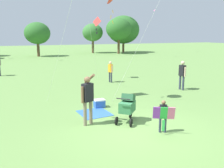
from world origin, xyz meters
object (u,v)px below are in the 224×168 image
Objects in this scene: person_adult_flyer at (87,96)px; child_with_butterfly_kite at (163,114)px; stroller at (127,105)px; cooler_box at (99,103)px; person_couple_left at (110,70)px; kite_green_novelty at (97,25)px; person_red_shirt at (182,73)px; picnic_blanket at (94,113)px.

child_with_butterfly_kite is at bearing -39.35° from person_adult_flyer.
person_adult_flyer is 1.69× the size of stroller.
child_with_butterfly_kite is 2.34× the size of cooler_box.
person_adult_flyer reaches higher than person_couple_left.
kite_green_novelty is at bearing 78.02° from stroller.
child_with_butterfly_kite is 0.65× the size of person_red_shirt.
person_couple_left is at bearing 129.09° from person_red_shirt.
person_red_shirt is 3.57× the size of cooler_box.
picnic_blanket is (-0.77, 1.33, -0.60)m from stroller.
person_red_shirt is at bearing 25.45° from person_adult_flyer.
kite_green_novelty is 3.43× the size of picnic_blanket.
picnic_blanket is at bearing 120.19° from stroller.
kite_green_novelty is 3.10× the size of person_couple_left.
person_couple_left is at bearing 72.32° from stroller.
kite_green_novelty reaches higher than cooler_box.
stroller is at bearing -80.59° from cooler_box.
person_red_shirt is at bearing -54.66° from kite_green_novelty.
person_couple_left reaches higher than child_with_butterfly_kite.
child_with_butterfly_kite is 0.87× the size of picnic_blanket.
picnic_blanket is 0.81m from cooler_box.
child_with_butterfly_kite is at bearing -96.74° from kite_green_novelty.
cooler_box is at bearing -165.99° from person_red_shirt.
person_couple_left is at bearing 61.52° from person_adult_flyer.
person_red_shirt is 6.17m from picnic_blanket.
child_with_butterfly_kite is 1.01× the size of stroller.
person_couple_left is (-2.82, 3.47, -0.15)m from person_red_shirt.
child_with_butterfly_kite is 1.43m from stroller.
person_adult_flyer is 1.30× the size of person_couple_left.
picnic_blanket is (-1.37, 2.63, -0.62)m from child_with_butterfly_kite.
kite_green_novelty is (1.69, 7.97, 3.02)m from stroller.
kite_green_novelty is at bearing 71.32° from cooler_box.
kite_green_novelty reaches higher than child_with_butterfly_kite.
kite_green_novelty is 3.10m from person_couple_left.
cooler_box is at bearing 105.68° from child_with_butterfly_kite.
person_couple_left is 6.25m from picnic_blanket.
person_red_shirt reaches higher than child_with_butterfly_kite.
person_red_shirt is 5.53m from cooler_box.
person_red_shirt is (4.39, 4.62, 0.32)m from child_with_butterfly_kite.
person_adult_flyer reaches higher than cooler_box.
person_adult_flyer reaches higher than stroller.
kite_green_novelty reaches higher than picnic_blanket.
stroller is 0.85× the size of picnic_blanket.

